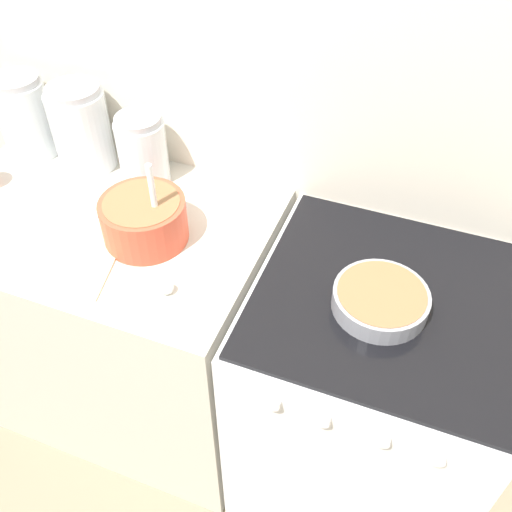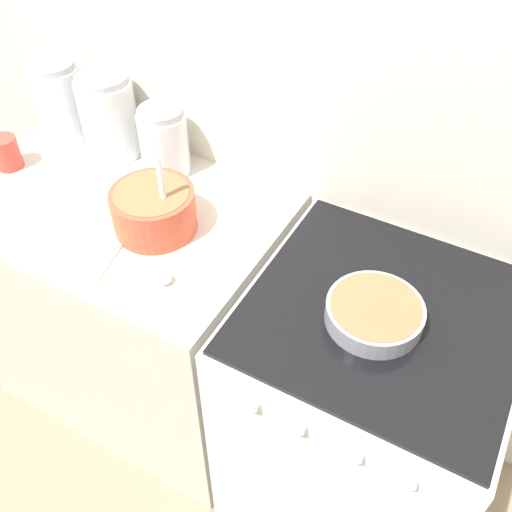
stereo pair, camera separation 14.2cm
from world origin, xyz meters
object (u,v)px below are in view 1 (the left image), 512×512
(mixing_bowl, at_px, (144,218))
(baking_pan, at_px, (381,300))
(storage_jar_left, at_px, (27,121))
(storage_jar_right, at_px, (143,153))
(storage_jar_middle, at_px, (83,133))
(stove, at_px, (364,396))

(mixing_bowl, bearing_deg, baking_pan, -1.88)
(storage_jar_left, xyz_separation_m, storage_jar_right, (0.40, -0.00, -0.02))
(mixing_bowl, height_order, storage_jar_left, storage_jar_left)
(baking_pan, relative_size, storage_jar_middle, 0.87)
(mixing_bowl, xyz_separation_m, baking_pan, (0.64, -0.02, -0.04))
(mixing_bowl, bearing_deg, storage_jar_middle, 144.72)
(baking_pan, relative_size, storage_jar_right, 1.09)
(stove, height_order, mixing_bowl, mixing_bowl)
(baking_pan, distance_m, storage_jar_left, 1.20)
(stove, xyz_separation_m, mixing_bowl, (-0.65, -0.02, 0.51))
(storage_jar_middle, bearing_deg, baking_pan, -14.75)
(storage_jar_right, bearing_deg, storage_jar_middle, 180.00)
(storage_jar_left, bearing_deg, storage_jar_middle, 0.00)
(baking_pan, xyz_separation_m, storage_jar_left, (-1.17, 0.26, 0.08))
(mixing_bowl, xyz_separation_m, storage_jar_left, (-0.53, 0.23, 0.04))
(storage_jar_middle, height_order, storage_jar_right, storage_jar_middle)
(storage_jar_right, bearing_deg, storage_jar_left, 180.00)
(storage_jar_right, bearing_deg, baking_pan, -18.39)
(baking_pan, bearing_deg, storage_jar_middle, 165.25)
(baking_pan, bearing_deg, storage_jar_left, 167.70)
(mixing_bowl, relative_size, storage_jar_right, 1.18)
(storage_jar_left, relative_size, storage_jar_middle, 0.97)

